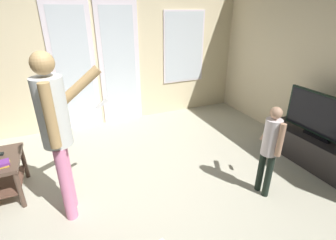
{
  "coord_description": "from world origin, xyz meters",
  "views": [
    {
      "loc": [
        -0.36,
        -2.12,
        1.99
      ],
      "look_at": [
        0.65,
        0.19,
        0.85
      ],
      "focal_mm": 26.52,
      "sensor_mm": 36.0,
      "label": 1
    }
  ],
  "objects_px": {
    "person_adult": "(57,126)",
    "book_stack": "(0,164)",
    "tv_stand": "(313,150)",
    "person_child": "(270,144)",
    "flat_screen_tv": "(322,117)"
  },
  "relations": [
    {
      "from": "flat_screen_tv",
      "to": "person_adult",
      "type": "distance_m",
      "value": 3.17
    },
    {
      "from": "flat_screen_tv",
      "to": "person_adult",
      "type": "xyz_separation_m",
      "value": [
        -3.13,
        0.38,
        0.3
      ]
    },
    {
      "from": "tv_stand",
      "to": "flat_screen_tv",
      "type": "bearing_deg",
      "value": 114.36
    },
    {
      "from": "person_adult",
      "to": "person_child",
      "type": "height_order",
      "value": "person_adult"
    },
    {
      "from": "person_child",
      "to": "book_stack",
      "type": "relative_size",
      "value": 5.29
    },
    {
      "from": "flat_screen_tv",
      "to": "tv_stand",
      "type": "bearing_deg",
      "value": -65.64
    },
    {
      "from": "book_stack",
      "to": "flat_screen_tv",
      "type": "bearing_deg",
      "value": -11.71
    },
    {
      "from": "tv_stand",
      "to": "flat_screen_tv",
      "type": "xyz_separation_m",
      "value": [
        -0.0,
        0.0,
        0.5
      ]
    },
    {
      "from": "person_adult",
      "to": "book_stack",
      "type": "xyz_separation_m",
      "value": [
        -0.63,
        0.4,
        -0.5
      ]
    },
    {
      "from": "book_stack",
      "to": "person_child",
      "type": "bearing_deg",
      "value": -20.07
    },
    {
      "from": "flat_screen_tv",
      "to": "book_stack",
      "type": "height_order",
      "value": "flat_screen_tv"
    },
    {
      "from": "tv_stand",
      "to": "person_child",
      "type": "bearing_deg",
      "value": -169.37
    },
    {
      "from": "tv_stand",
      "to": "person_child",
      "type": "distance_m",
      "value": 1.18
    },
    {
      "from": "flat_screen_tv",
      "to": "person_adult",
      "type": "bearing_deg",
      "value": 173.12
    },
    {
      "from": "flat_screen_tv",
      "to": "person_child",
      "type": "xyz_separation_m",
      "value": [
        -1.07,
        -0.2,
        -0.06
      ]
    }
  ]
}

